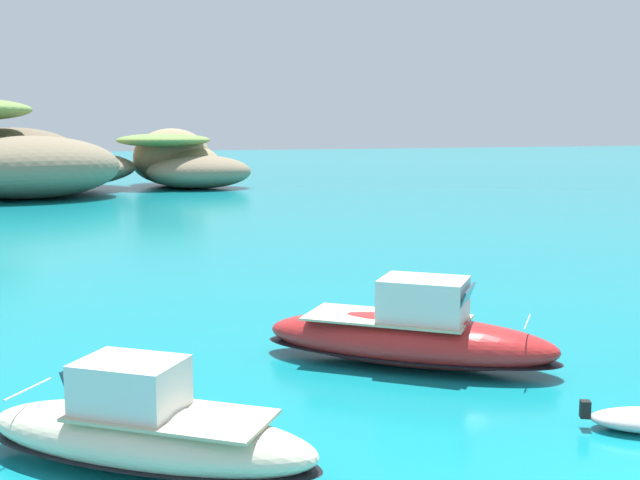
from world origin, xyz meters
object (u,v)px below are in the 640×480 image
motorboat_red (410,336)px  islet_small (179,161)px  islet_large (4,164)px  motorboat_cream (146,432)px

motorboat_red → islet_small: bearing=83.3°
islet_large → motorboat_cream: islet_large is taller
islet_small → islet_large: bearing=-170.3°
islet_large → motorboat_red: size_ratio=3.96×
islet_large → motorboat_cream: size_ratio=4.57×
islet_small → motorboat_cream: bearing=-102.3°
islet_small → motorboat_cream: size_ratio=2.71×
islet_large → islet_small: (17.05, 2.91, -0.19)m
islet_large → islet_small: size_ratio=1.69×
motorboat_cream → islet_large: bearing=91.8°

